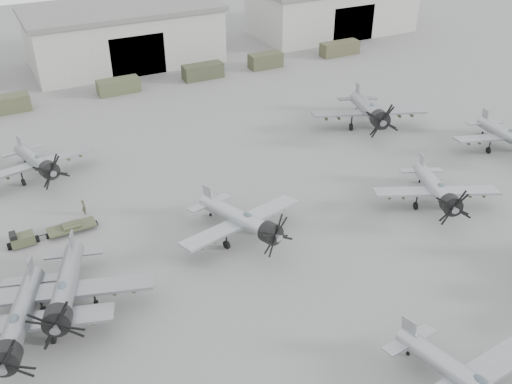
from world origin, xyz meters
TOP-DOWN VIEW (x-y plane):
  - ground at (0.00, 0.00)m, footprint 220.00×220.00m
  - hangar_center at (0.00, 61.96)m, footprint 29.00×14.80m
  - hangar_right at (38.00, 61.96)m, footprint 29.00×14.80m
  - support_truck_2 at (-19.22, 50.00)m, footprint 6.08×2.20m
  - support_truck_3 at (-4.55, 50.00)m, footprint 5.74×2.20m
  - support_truck_4 at (7.98, 50.00)m, footprint 5.91×2.20m
  - support_truck_5 at (18.29, 50.00)m, footprint 5.14×2.20m
  - support_truck_6 at (31.86, 50.00)m, footprint 6.53×2.20m
  - aircraft_near_1 at (0.56, -10.14)m, footprint 11.38×10.24m
  - aircraft_mid_0 at (-22.84, 7.10)m, footprint 12.47×11.23m
  - aircraft_mid_1 at (-4.13, 11.32)m, footprint 11.85×10.67m
  - aircraft_mid_2 at (14.07, 7.69)m, footprint 11.36×10.31m
  - aircraft_mid_3 at (28.91, 13.11)m, footprint 11.38×10.26m
  - aircraft_far_0 at (-18.12, 30.07)m, footprint 11.67×10.50m
  - aircraft_far_1 at (18.98, 24.75)m, footprint 13.44×12.15m
  - aircraft_extra_389 at (-19.43, 9.01)m, footprint 12.47×11.23m
  - tug_trailer at (-19.73, 19.36)m, footprint 7.26×1.67m
  - ground_crew at (-15.52, 21.77)m, footprint 0.47×0.63m

SIDE VIEW (x-z plane):
  - ground at x=0.00m, z-range 0.00..0.00m
  - tug_trailer at x=-19.73m, z-range -0.18..1.27m
  - ground_crew at x=-15.52m, z-range 0.00..1.58m
  - support_truck_3 at x=-4.55m, z-range 0.00..1.97m
  - support_truck_4 at x=7.98m, z-range 0.00..2.14m
  - support_truck_2 at x=-19.22m, z-range 0.00..2.14m
  - support_truck_6 at x=31.86m, z-range 0.00..2.15m
  - support_truck_5 at x=18.29m, z-range 0.00..2.25m
  - aircraft_near_1 at x=0.56m, z-range -0.20..4.33m
  - aircraft_mid_3 at x=28.91m, z-range -0.21..4.37m
  - aircraft_far_0 at x=-18.12m, z-range -0.21..4.42m
  - aircraft_mid_2 at x=14.07m, z-range -0.21..4.45m
  - aircraft_mid_1 at x=-4.13m, z-range -0.21..4.49m
  - aircraft_mid_0 at x=-22.84m, z-range -0.23..4.76m
  - aircraft_extra_389 at x=-19.43m, z-range -0.23..4.76m
  - aircraft_far_1 at x=18.98m, z-range -0.25..5.20m
  - hangar_center at x=0.00m, z-range 0.02..8.72m
  - hangar_right at x=38.00m, z-range 0.02..8.72m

